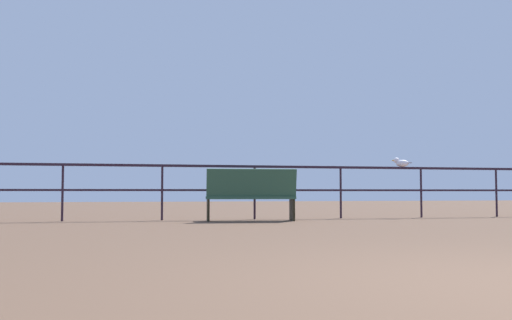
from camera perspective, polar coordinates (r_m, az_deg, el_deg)
The scene contains 3 objects.
pier_railing at distance 11.56m, azimuth -0.14°, elevation -1.96°, with size 22.13×0.05×1.08m.
bench_near_left at distance 10.78m, azimuth -0.49°, elevation -3.24°, with size 1.72×0.74×0.98m.
seagull_on_rail at distance 12.70m, azimuth 14.21°, elevation -0.25°, with size 0.36×0.33×0.20m.
Camera 1 is at (-2.56, -2.65, 0.55)m, focal length 40.33 mm.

